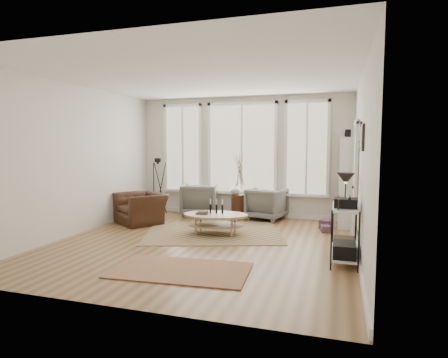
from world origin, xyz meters
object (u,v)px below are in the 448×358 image
(armchair_left, at_px, (200,199))
(coffee_table, at_px, (215,218))
(bookcase, at_px, (346,182))
(side_table, at_px, (239,186))
(armchair_right, at_px, (267,204))
(low_shelf, at_px, (345,227))
(accent_chair, at_px, (141,208))

(armchair_left, bearing_deg, coffee_table, 107.03)
(bookcase, distance_m, armchair_left, 3.48)
(coffee_table, relative_size, side_table, 0.85)
(side_table, bearing_deg, armchair_right, 3.08)
(low_shelf, xyz_separation_m, coffee_table, (-2.39, 1.00, -0.20))
(bookcase, height_order, side_table, bookcase)
(bookcase, relative_size, low_shelf, 1.58)
(bookcase, xyz_separation_m, armchair_right, (-1.76, 0.22, -0.59))
(low_shelf, bearing_deg, bookcase, 88.72)
(armchair_right, xyz_separation_m, side_table, (-0.66, -0.04, 0.39))
(armchair_left, height_order, accent_chair, armchair_left)
(side_table, relative_size, accent_chair, 1.54)
(armchair_left, xyz_separation_m, armchair_right, (1.67, 0.00, -0.03))
(accent_chair, bearing_deg, armchair_right, 61.05)
(bookcase, relative_size, armchair_right, 2.55)
(side_table, bearing_deg, low_shelf, -48.97)
(low_shelf, relative_size, armchair_right, 1.61)
(bookcase, distance_m, side_table, 2.43)
(armchair_left, xyz_separation_m, accent_chair, (-0.93, -1.26, -0.06))
(bookcase, bearing_deg, armchair_right, 172.71)
(coffee_table, distance_m, accent_chair, 1.97)
(low_shelf, height_order, side_table, side_table)
(low_shelf, bearing_deg, side_table, 131.03)
(bookcase, xyz_separation_m, accent_chair, (-4.36, -1.03, -0.62))
(armchair_left, distance_m, side_table, 1.08)
(armchair_right, relative_size, accent_chair, 0.79)
(low_shelf, relative_size, accent_chair, 1.27)
(armchair_left, relative_size, armchair_right, 1.07)
(bookcase, relative_size, accent_chair, 2.01)
(bookcase, bearing_deg, side_table, 175.51)
(armchair_right, distance_m, side_table, 0.77)
(side_table, bearing_deg, armchair_left, 178.01)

